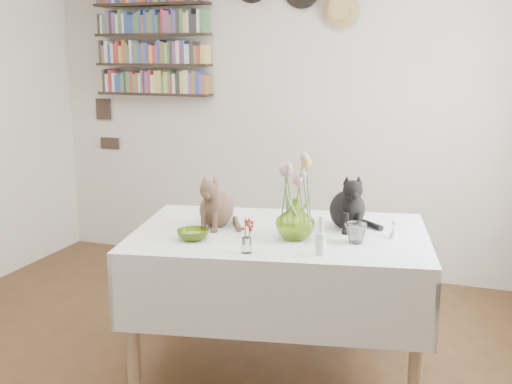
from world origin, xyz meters
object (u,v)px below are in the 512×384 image
at_px(dining_table, 280,268).
at_px(tabby_cat, 217,199).
at_px(black_cat, 348,199).
at_px(bookshelf_unit, 153,39).
at_px(flower_vase, 295,219).

bearing_deg(dining_table, tabby_cat, -179.25).
distance_m(black_cat, bookshelf_unit, 2.61).
distance_m(flower_vase, bookshelf_unit, 2.67).
bearing_deg(bookshelf_unit, tabby_cat, -52.80).
relative_size(dining_table, flower_vase, 8.20).
bearing_deg(black_cat, dining_table, -170.96).
distance_m(tabby_cat, bookshelf_unit, 2.30).
height_order(tabby_cat, black_cat, black_cat).
relative_size(dining_table, bookshelf_unit, 1.70).
relative_size(tabby_cat, flower_vase, 1.44).
bearing_deg(flower_vase, bookshelf_unit, 134.51).
bearing_deg(bookshelf_unit, flower_vase, -45.49).
height_order(dining_table, black_cat, black_cat).
bearing_deg(black_cat, tabby_cat, 173.17).
xyz_separation_m(dining_table, black_cat, (0.31, 0.20, 0.36)).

